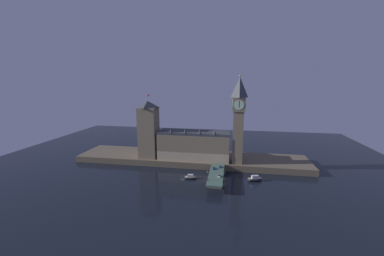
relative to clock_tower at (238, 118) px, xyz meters
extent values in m
plane|color=black|center=(-43.82, -25.93, -46.32)|extent=(400.00, 400.00, 0.00)
cube|color=brown|center=(-43.82, 13.07, -43.53)|extent=(220.00, 42.00, 5.57)
cube|color=#7F7056|center=(-39.58, 5.83, -28.93)|extent=(65.39, 22.52, 23.63)
cube|color=tan|center=(-39.58, -5.55, -36.49)|extent=(65.39, 0.20, 8.51)
cube|color=#383D42|center=(-39.58, 5.83, -15.92)|extent=(65.39, 20.71, 2.40)
cone|color=#383D42|center=(-59.20, -3.74, -12.12)|extent=(2.40, 2.40, 5.20)
cone|color=#383D42|center=(-46.12, -3.74, -12.12)|extent=(2.40, 2.40, 5.20)
cone|color=#383D42|center=(-33.04, -3.74, -12.12)|extent=(2.40, 2.40, 5.20)
cone|color=#383D42|center=(-19.96, -3.74, -12.12)|extent=(2.40, 2.40, 5.20)
cube|color=#7F7056|center=(0.00, 0.00, -17.63)|extent=(8.86, 8.86, 46.24)
cube|color=#7F7056|center=(0.00, 0.00, 11.43)|extent=(10.45, 10.45, 11.87)
cylinder|color=#B7E5B7|center=(0.00, -5.35, 11.43)|extent=(8.05, 0.25, 8.05)
cylinder|color=#B7E5B7|center=(0.00, 5.35, 11.43)|extent=(8.05, 0.25, 8.05)
cylinder|color=#B7E5B7|center=(5.35, 0.00, 11.43)|extent=(0.25, 8.05, 8.05)
cylinder|color=#B7E5B7|center=(-5.35, 0.00, 11.43)|extent=(0.25, 8.05, 8.05)
cube|color=black|center=(0.00, -5.54, 12.03)|extent=(0.36, 0.10, 6.03)
pyramid|color=#383D42|center=(0.00, 0.00, 25.89)|extent=(10.45, 10.45, 17.06)
sphere|color=gold|center=(0.00, 0.00, 35.22)|extent=(1.60, 1.60, 1.60)
cube|color=#7F7056|center=(-82.98, 3.82, -16.90)|extent=(16.51, 16.51, 47.68)
pyramid|color=#383D42|center=(-82.98, 3.82, 9.99)|extent=(16.84, 16.84, 6.11)
cylinder|color=#99999E|center=(-82.98, 3.82, 16.04)|extent=(0.24, 0.24, 6.00)
cube|color=red|center=(-81.88, 3.82, 18.14)|extent=(2.00, 0.08, 1.20)
cube|color=#476656|center=(-16.06, -30.93, -40.11)|extent=(11.31, 46.00, 1.40)
cube|color=brown|center=(-16.06, -42.43, -43.57)|extent=(9.62, 3.20, 5.50)
cube|color=brown|center=(-16.06, -30.93, -43.57)|extent=(9.62, 3.20, 5.50)
cube|color=brown|center=(-16.06, -19.43, -43.57)|extent=(9.62, 3.20, 5.50)
cube|color=navy|center=(-18.55, -22.34, -38.88)|extent=(1.87, 4.16, 0.71)
cube|color=black|center=(-18.55, -22.34, -38.30)|extent=(1.54, 1.87, 0.45)
cylinder|color=black|center=(-19.44, -21.05, -39.09)|extent=(0.22, 0.64, 0.64)
cylinder|color=black|center=(-17.66, -21.05, -39.09)|extent=(0.22, 0.64, 0.64)
cylinder|color=black|center=(-19.44, -23.63, -39.09)|extent=(0.22, 0.64, 0.64)
cylinder|color=black|center=(-17.66, -23.63, -39.09)|extent=(0.22, 0.64, 0.64)
cube|color=white|center=(-13.58, -37.65, -38.89)|extent=(1.99, 4.56, 0.69)
cube|color=black|center=(-13.58, -37.65, -38.32)|extent=(1.63, 2.05, 0.45)
cylinder|color=black|center=(-12.63, -39.07, -39.09)|extent=(0.22, 0.64, 0.64)
cylinder|color=black|center=(-14.52, -39.07, -39.09)|extent=(0.22, 0.64, 0.64)
cylinder|color=black|center=(-12.63, -36.24, -39.09)|extent=(0.22, 0.64, 0.64)
cylinder|color=black|center=(-14.52, -36.24, -39.09)|extent=(0.22, 0.64, 0.64)
cube|color=navy|center=(-13.58, -17.94, -38.88)|extent=(1.94, 3.81, 0.71)
cube|color=black|center=(-13.58, -17.94, -38.30)|extent=(1.59, 1.72, 0.45)
cylinder|color=black|center=(-12.66, -19.12, -39.09)|extent=(0.22, 0.64, 0.64)
cylinder|color=black|center=(-14.50, -19.12, -39.09)|extent=(0.22, 0.64, 0.64)
cylinder|color=black|center=(-12.66, -16.76, -39.09)|extent=(0.22, 0.64, 0.64)
cylinder|color=black|center=(-14.50, -16.76, -39.09)|extent=(0.22, 0.64, 0.64)
cylinder|color=black|center=(-21.04, -45.23, -39.01)|extent=(0.28, 0.28, 0.80)
cylinder|color=maroon|center=(-21.04, -45.23, -38.28)|extent=(0.38, 0.38, 0.66)
sphere|color=tan|center=(-21.04, -45.23, -37.84)|extent=(0.22, 0.22, 0.22)
cylinder|color=black|center=(-11.09, -26.37, -39.01)|extent=(0.28, 0.28, 0.80)
cylinder|color=brown|center=(-11.09, -26.37, -38.28)|extent=(0.38, 0.38, 0.67)
sphere|color=tan|center=(-11.09, -26.37, -37.84)|extent=(0.22, 0.22, 0.22)
cylinder|color=black|center=(-21.04, -18.34, -38.98)|extent=(0.28, 0.28, 0.86)
cylinder|color=brown|center=(-21.04, -18.34, -38.19)|extent=(0.38, 0.38, 0.72)
sphere|color=tan|center=(-21.04, -18.34, -37.71)|extent=(0.23, 0.23, 0.23)
cylinder|color=#2D3333|center=(-21.44, -45.65, -39.16)|extent=(0.56, 0.56, 0.50)
cylinder|color=#2D3333|center=(-21.44, -45.65, -36.11)|extent=(0.18, 0.18, 5.60)
sphere|color=#F9E5A3|center=(-21.44, -45.65, -32.76)|extent=(0.60, 0.60, 0.60)
sphere|color=#F9E5A3|center=(-21.89, -45.65, -33.11)|extent=(0.44, 0.44, 0.44)
sphere|color=#F9E5A3|center=(-20.99, -45.65, -33.11)|extent=(0.44, 0.44, 0.44)
ellipsoid|color=#28282D|center=(-36.88, -28.95, -45.44)|extent=(10.52, 5.51, 1.75)
cube|color=tan|center=(-36.88, -28.95, -44.65)|extent=(9.21, 4.53, 0.24)
cube|color=silver|center=(-36.88, -28.95, -43.65)|extent=(4.84, 3.16, 1.75)
ellipsoid|color=#28282D|center=(13.85, -24.83, -45.15)|extent=(12.54, 7.24, 2.33)
cube|color=tan|center=(13.85, -24.83, -44.09)|extent=(10.94, 6.08, 0.24)
cube|color=silver|center=(13.85, -24.83, -42.81)|extent=(5.84, 3.89, 2.33)
camera|label=1|loc=(-5.34, -203.84, 30.20)|focal=22.00mm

